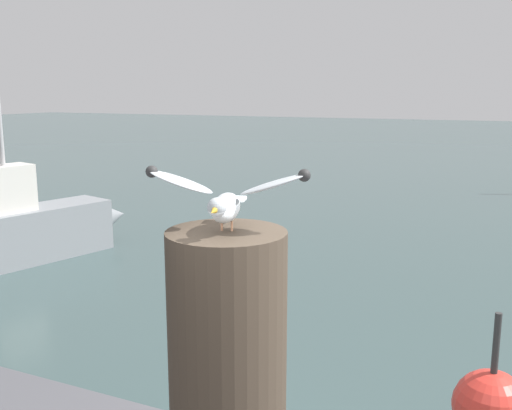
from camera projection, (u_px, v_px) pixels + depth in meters
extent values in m
cylinder|color=#382D23|center=(228.00, 368.00, 2.15)|extent=(0.43, 0.43, 1.04)
cylinder|color=tan|center=(222.00, 226.00, 2.06)|extent=(0.01, 0.01, 0.04)
cylinder|color=tan|center=(232.00, 226.00, 2.05)|extent=(0.01, 0.01, 0.04)
ellipsoid|color=silver|center=(226.00, 208.00, 2.03)|extent=(0.15, 0.25, 0.10)
sphere|color=silver|center=(217.00, 207.00, 1.90)|extent=(0.06, 0.06, 0.06)
cone|color=gold|center=(213.00, 212.00, 1.85)|extent=(0.03, 0.05, 0.02)
cube|color=silver|center=(235.00, 199.00, 2.17)|extent=(0.10, 0.09, 0.01)
ellipsoid|color=silver|center=(181.00, 182.00, 2.05)|extent=(0.26, 0.18, 0.09)
sphere|color=#343434|center=(152.00, 172.00, 2.06)|extent=(0.04, 0.04, 0.04)
ellipsoid|color=silver|center=(273.00, 184.00, 2.00)|extent=(0.26, 0.18, 0.09)
sphere|color=#343434|center=(304.00, 175.00, 1.97)|extent=(0.04, 0.04, 0.04)
cube|color=gray|center=(34.00, 234.00, 10.11)|extent=(1.51, 2.79, 0.91)
cone|color=gray|center=(108.00, 217.00, 11.27)|extent=(0.93, 0.93, 0.76)
cube|color=silver|center=(5.00, 189.00, 9.61)|extent=(0.71, 0.96, 0.78)
sphere|color=red|center=(491.00, 408.00, 4.30)|extent=(0.56, 0.56, 0.56)
cylinder|color=#2D2D2D|center=(496.00, 346.00, 4.21)|extent=(0.05, 0.05, 0.50)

